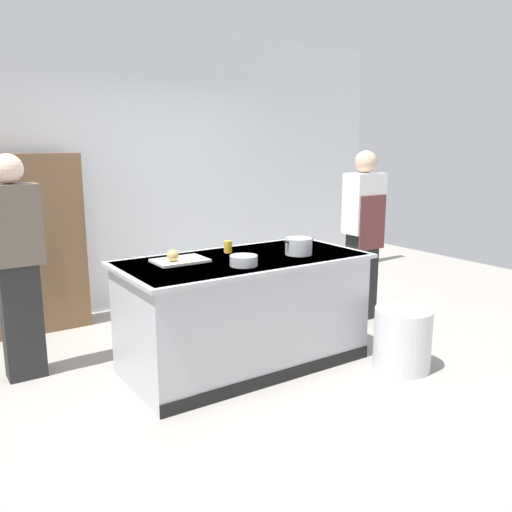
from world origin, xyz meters
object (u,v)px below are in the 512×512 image
person_guest (17,263)px  trash_bin (402,339)px  onion (173,256)px  bookshelf (23,245)px  stock_pot (299,246)px  juice_cup (228,247)px  mixing_bowl (244,261)px  person_chef (363,232)px

person_guest → trash_bin: bearing=57.3°
onion → bookshelf: 1.85m
stock_pot → person_guest: (-1.99, 0.89, -0.06)m
stock_pot → trash_bin: (0.57, -0.64, -0.72)m
onion → stock_pot: bearing=-13.7°
juice_cup → bookshelf: bearing=130.0°
stock_pot → onion: bearing=166.3°
stock_pot → person_guest: bearing=155.9°
stock_pot → juice_cup: bearing=139.6°
onion → stock_pot: 1.04m
person_guest → juice_cup: bearing=69.9°
onion → mixing_bowl: onion is taller
bookshelf → person_chef: bearing=-26.5°
onion → person_guest: bearing=146.7°
onion → mixing_bowl: 0.54m
trash_bin → mixing_bowl: bearing=154.9°
bookshelf → onion: bearing=-66.1°
mixing_bowl → bookshelf: bearing=119.8°
person_chef → juice_cup: bearing=96.1°
person_chef → person_guest: bearing=85.5°
person_guest → onion: bearing=54.9°
stock_pot → trash_bin: stock_pot is taller
mixing_bowl → juice_cup: juice_cup is taller
onion → bookshelf: bearing=113.9°
onion → juice_cup: size_ratio=0.92×
person_chef → person_guest: same height
mixing_bowl → bookshelf: size_ratio=0.12×
trash_bin → bookshelf: 3.52m
trash_bin → person_chef: 1.43m
trash_bin → person_guest: bearing=149.1°
person_chef → bookshelf: person_chef is taller
stock_pot → bookshelf: bearing=132.2°
stock_pot → mixing_bowl: 0.60m
trash_bin → bookshelf: (-2.32, 2.57, 0.60)m
juice_cup → bookshelf: bookshelf is taller
stock_pot → juice_cup: size_ratio=2.86×
onion → trash_bin: 1.94m
stock_pot → person_chef: (1.19, 0.47, -0.05)m
person_chef → bookshelf: bearing=66.6°
onion → person_guest: 1.18m
person_guest → mixing_bowl: bearing=53.0°
juice_cup → trash_bin: juice_cup is taller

